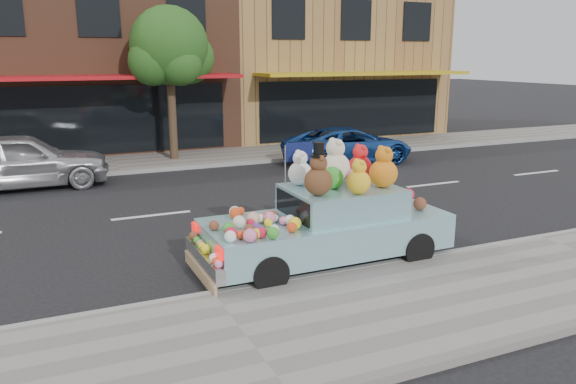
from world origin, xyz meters
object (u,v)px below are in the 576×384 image
car_blue (349,145)px  art_car (328,219)px  street_tree (170,53)px  car_silver (21,161)px

car_blue → art_car: size_ratio=0.99×
car_blue → art_car: art_car is taller
street_tree → art_car: (0.30, -10.84, -2.90)m
car_blue → art_car: (-5.06, -8.08, 0.17)m
car_silver → art_car: art_car is taller
car_silver → car_blue: 10.13m
car_silver → car_blue: size_ratio=1.03×
car_silver → art_car: bearing=-149.5°
street_tree → car_silver: bearing=-153.8°
street_tree → car_blue: size_ratio=1.17×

